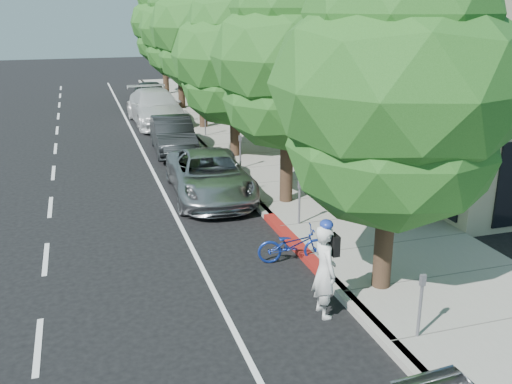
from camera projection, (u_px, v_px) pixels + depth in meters
name	position (u px, v px, depth m)	size (l,w,h in m)	color
ground	(308.00, 260.00, 14.11)	(120.00, 120.00, 0.00)	black
sidewalk	(284.00, 166.00, 21.99)	(4.60, 56.00, 0.15)	gray
curb	(226.00, 171.00, 21.34)	(0.30, 56.00, 0.15)	#9E998E
curb_red_segment	(293.00, 242.00, 15.00)	(0.32, 4.00, 0.15)	maroon
storefront_building	(346.00, 52.00, 32.06)	(10.00, 36.00, 7.00)	#B2AA89
street_tree_0	(395.00, 89.00, 11.17)	(5.05, 5.05, 7.38)	black
street_tree_1	(288.00, 60.00, 16.59)	(4.59, 4.59, 7.31)	black
street_tree_2	(234.00, 57.00, 22.16)	(4.95, 4.95, 6.85)	black
street_tree_3	(201.00, 29.00, 27.34)	(4.97, 4.97, 7.99)	black
street_tree_4	(179.00, 30.00, 32.86)	(4.69, 4.69, 7.52)	black
street_tree_5	(163.00, 24.00, 38.25)	(4.42, 4.42, 7.65)	black
cyclist	(325.00, 271.00, 11.33)	(0.71, 0.47, 1.94)	silver
bicycle	(293.00, 245.00, 13.87)	(0.60, 1.72, 0.90)	navy
silver_suv	(210.00, 175.00, 18.53)	(2.43, 5.26, 1.46)	#A4A4A8
dark_sedan	(173.00, 135.00, 24.16)	(1.59, 4.56, 1.50)	black
white_pickup	(156.00, 107.00, 29.93)	(2.49, 6.11, 1.77)	silver
dark_suv_far	(152.00, 94.00, 34.99)	(1.83, 4.56, 1.55)	black
pedestrian	(326.00, 152.00, 20.05)	(0.92, 0.71, 1.88)	black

